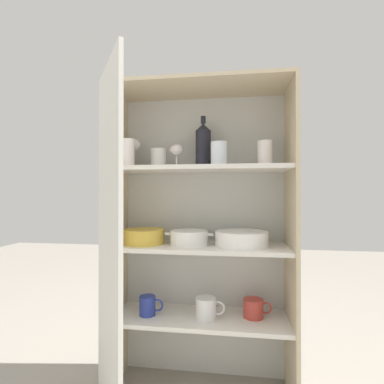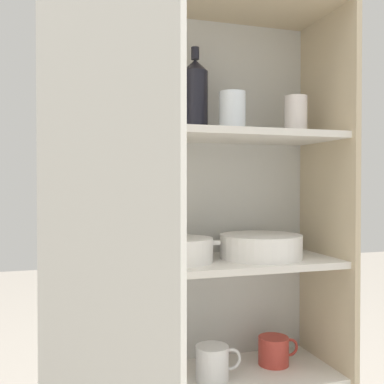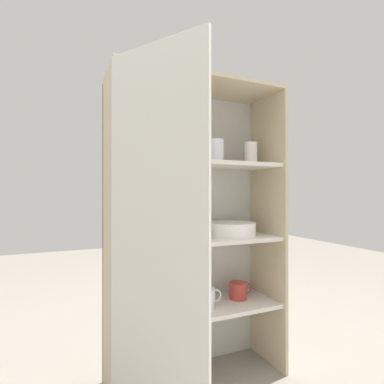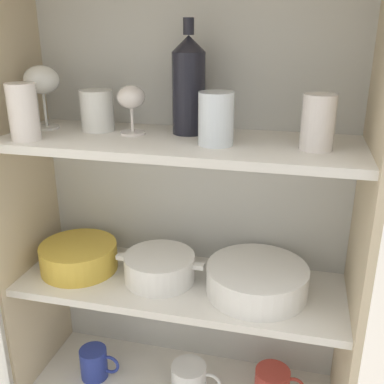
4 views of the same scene
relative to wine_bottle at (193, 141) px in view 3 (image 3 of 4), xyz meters
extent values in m
cube|color=silver|center=(-0.01, 0.09, -0.47)|extent=(0.87, 0.02, 1.46)
cube|color=#CCB793|center=(-0.44, -0.07, -0.47)|extent=(0.02, 0.32, 1.46)
cube|color=#CCB793|center=(0.42, -0.07, -0.47)|extent=(0.02, 0.32, 1.46)
cube|color=#CCB793|center=(-0.01, -0.07, 0.27)|extent=(0.87, 0.32, 0.02)
cube|color=silver|center=(-0.01, -0.07, -0.85)|extent=(0.84, 0.29, 0.02)
cube|color=silver|center=(-0.01, -0.07, -0.51)|extent=(0.84, 0.29, 0.02)
cube|color=silver|center=(-0.01, -0.07, -0.13)|extent=(0.84, 0.29, 0.02)
cube|color=silver|center=(-0.33, -0.41, -0.47)|extent=(0.25, 0.37, 1.46)
cylinder|color=silver|center=(-0.34, -0.16, -0.05)|extent=(0.07, 0.07, 0.13)
cylinder|color=white|center=(-0.23, -0.02, -0.07)|extent=(0.08, 0.08, 0.10)
cylinder|color=white|center=(0.08, -0.09, -0.06)|extent=(0.08, 0.08, 0.11)
cylinder|color=silver|center=(0.30, -0.08, -0.06)|extent=(0.07, 0.07, 0.12)
cylinder|color=silver|center=(-0.13, -0.04, -0.11)|extent=(0.06, 0.06, 0.01)
cylinder|color=silver|center=(-0.13, -0.04, -0.08)|extent=(0.01, 0.01, 0.06)
ellipsoid|color=silver|center=(-0.13, -0.04, -0.03)|extent=(0.07, 0.07, 0.05)
cylinder|color=white|center=(-0.37, -0.03, -0.11)|extent=(0.06, 0.06, 0.01)
cylinder|color=white|center=(-0.37, -0.03, -0.07)|extent=(0.01, 0.01, 0.08)
ellipsoid|color=white|center=(-0.37, -0.03, 0.01)|extent=(0.09, 0.09, 0.07)
cylinder|color=black|center=(0.00, 0.00, -0.02)|extent=(0.08, 0.08, 0.19)
cone|color=black|center=(0.00, 0.00, 0.09)|extent=(0.08, 0.08, 0.04)
cylinder|color=black|center=(0.00, 0.00, 0.13)|extent=(0.03, 0.03, 0.04)
cylinder|color=white|center=(0.19, -0.07, -0.49)|extent=(0.25, 0.25, 0.01)
cylinder|color=white|center=(0.19, -0.07, -0.48)|extent=(0.25, 0.25, 0.01)
cylinder|color=white|center=(0.19, -0.07, -0.47)|extent=(0.25, 0.25, 0.01)
cylinder|color=white|center=(0.19, -0.07, -0.46)|extent=(0.25, 0.25, 0.01)
cylinder|color=white|center=(0.19, -0.07, -0.46)|extent=(0.25, 0.25, 0.01)
cylinder|color=white|center=(0.19, -0.07, -0.45)|extent=(0.25, 0.25, 0.01)
cylinder|color=white|center=(0.19, -0.07, -0.44)|extent=(0.25, 0.25, 0.01)
cylinder|color=white|center=(0.19, -0.07, -0.43)|extent=(0.25, 0.25, 0.01)
cylinder|color=gold|center=(-0.29, -0.07, -0.46)|extent=(0.21, 0.21, 0.07)
torus|color=gold|center=(-0.29, -0.07, -0.43)|extent=(0.20, 0.20, 0.01)
cylinder|color=white|center=(-0.06, -0.07, -0.46)|extent=(0.18, 0.18, 0.07)
cube|color=white|center=(-0.17, -0.07, -0.44)|extent=(0.03, 0.02, 0.01)
cube|color=white|center=(0.04, -0.07, -0.44)|extent=(0.03, 0.02, 0.01)
cylinder|color=white|center=(0.02, -0.09, -0.79)|extent=(0.10, 0.10, 0.10)
torus|color=white|center=(0.08, -0.09, -0.79)|extent=(0.07, 0.01, 0.07)
cylinder|color=#BC3D33|center=(0.25, -0.04, -0.80)|extent=(0.10, 0.10, 0.09)
torus|color=#BC3D33|center=(0.30, -0.04, -0.79)|extent=(0.06, 0.01, 0.06)
cylinder|color=#283893|center=(-0.27, -0.09, -0.79)|extent=(0.08, 0.08, 0.09)
torus|color=#283893|center=(-0.22, -0.09, -0.79)|extent=(0.06, 0.01, 0.06)
camera|label=1|loc=(0.16, -1.51, -0.25)|focal=28.00mm
camera|label=2|loc=(-0.41, -1.31, -0.27)|focal=42.00mm
camera|label=3|loc=(-0.63, -1.42, -0.27)|focal=28.00mm
camera|label=4|loc=(0.27, -1.04, 0.13)|focal=42.00mm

